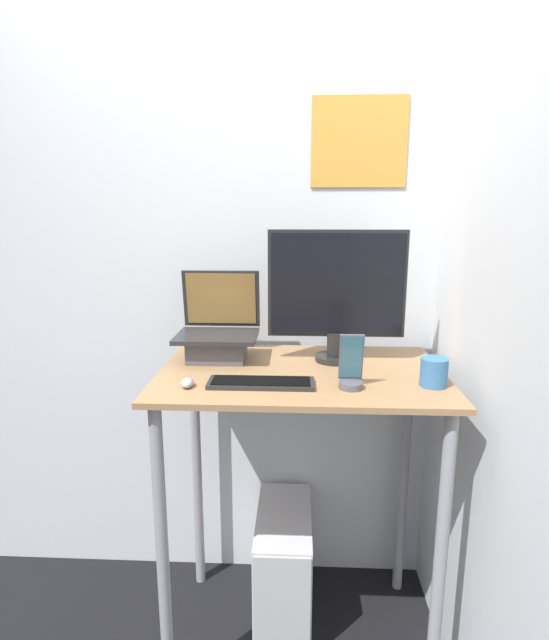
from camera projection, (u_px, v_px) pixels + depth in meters
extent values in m
cube|color=silver|center=(301.00, 295.00, 2.11)|extent=(6.00, 0.05, 2.60)
cube|color=gold|center=(359.00, 142.00, 1.94)|extent=(0.37, 0.01, 0.34)
cube|color=silver|center=(515.00, 342.00, 1.36)|extent=(0.05, 6.00, 2.60)
cube|color=#936D47|center=(301.00, 373.00, 1.75)|extent=(0.99, 0.66, 0.02)
cylinder|color=gray|center=(163.00, 560.00, 1.62)|extent=(0.04, 0.04, 1.08)
cylinder|color=gray|center=(440.00, 569.00, 1.58)|extent=(0.04, 0.04, 1.08)
cylinder|color=gray|center=(197.00, 472.00, 2.16)|extent=(0.04, 0.04, 1.08)
cylinder|color=gray|center=(403.00, 477.00, 2.12)|extent=(0.04, 0.04, 1.08)
cube|color=#4C4C51|center=(217.00, 349.00, 1.86)|extent=(0.21, 0.16, 0.08)
cube|color=#262628|center=(217.00, 336.00, 1.85)|extent=(0.30, 0.22, 0.02)
cube|color=#262628|center=(221.00, 299.00, 1.95)|extent=(0.30, 0.04, 0.22)
cube|color=olive|center=(221.00, 299.00, 1.94)|extent=(0.27, 0.03, 0.20)
cylinder|color=black|center=(335.00, 358.00, 1.86)|extent=(0.15, 0.15, 0.02)
cylinder|color=black|center=(335.00, 344.00, 1.85)|extent=(0.06, 0.06, 0.09)
cube|color=black|center=(337.00, 284.00, 1.80)|extent=(0.50, 0.01, 0.39)
cube|color=black|center=(337.00, 284.00, 1.79)|extent=(0.48, 0.01, 0.36)
cube|color=black|center=(261.00, 383.00, 1.60)|extent=(0.34, 0.11, 0.01)
cube|color=black|center=(261.00, 381.00, 1.60)|extent=(0.31, 0.09, 0.00)
ellipsoid|color=#99999E|center=(187.00, 383.00, 1.58)|extent=(0.04, 0.06, 0.03)
cylinder|color=#4C4C51|center=(351.00, 385.00, 1.57)|extent=(0.08, 0.08, 0.02)
cube|color=#4C515B|center=(351.00, 357.00, 1.57)|extent=(0.08, 0.04, 0.15)
cube|color=#336072|center=(351.00, 357.00, 1.56)|extent=(0.07, 0.03, 0.14)
cube|color=silver|center=(284.00, 564.00, 2.06)|extent=(0.22, 0.47, 0.45)
cube|color=#ADADB2|center=(282.00, 609.00, 1.82)|extent=(0.21, 0.01, 0.43)
cylinder|color=#336699|center=(434.00, 372.00, 1.58)|extent=(0.09, 0.09, 0.09)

